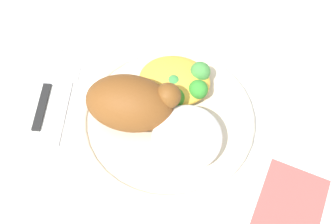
{
  "coord_description": "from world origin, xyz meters",
  "views": [
    {
      "loc": [
        0.05,
        -0.29,
        0.51
      ],
      "look_at": [
        0.0,
        0.0,
        0.03
      ],
      "focal_mm": 43.54,
      "sensor_mm": 36.0,
      "label": 1
    }
  ],
  "objects_px": {
    "plate": "(168,118)",
    "rice_pile": "(187,137)",
    "fork": "(67,98)",
    "roasted_chicken": "(131,103)",
    "napkin": "(290,208)",
    "mac_cheese_with_broccoli": "(178,82)",
    "knife": "(47,85)"
  },
  "relations": [
    {
      "from": "knife",
      "to": "rice_pile",
      "type": "bearing_deg",
      "value": -16.81
    },
    {
      "from": "rice_pile",
      "to": "knife",
      "type": "bearing_deg",
      "value": 163.19
    },
    {
      "from": "roasted_chicken",
      "to": "knife",
      "type": "relative_size",
      "value": 0.66
    },
    {
      "from": "roasted_chicken",
      "to": "fork",
      "type": "relative_size",
      "value": 0.89
    },
    {
      "from": "roasted_chicken",
      "to": "napkin",
      "type": "relative_size",
      "value": 1.09
    },
    {
      "from": "mac_cheese_with_broccoli",
      "to": "napkin",
      "type": "distance_m",
      "value": 0.23
    },
    {
      "from": "mac_cheese_with_broccoli",
      "to": "napkin",
      "type": "height_order",
      "value": "mac_cheese_with_broccoli"
    },
    {
      "from": "mac_cheese_with_broccoli",
      "to": "rice_pile",
      "type": "bearing_deg",
      "value": -73.29
    },
    {
      "from": "roasted_chicken",
      "to": "napkin",
      "type": "distance_m",
      "value": 0.24
    },
    {
      "from": "napkin",
      "to": "mac_cheese_with_broccoli",
      "type": "bearing_deg",
      "value": 139.11
    },
    {
      "from": "plate",
      "to": "fork",
      "type": "height_order",
      "value": "plate"
    },
    {
      "from": "roasted_chicken",
      "to": "rice_pile",
      "type": "bearing_deg",
      "value": -19.81
    },
    {
      "from": "fork",
      "to": "knife",
      "type": "height_order",
      "value": "knife"
    },
    {
      "from": "plate",
      "to": "mac_cheese_with_broccoli",
      "type": "bearing_deg",
      "value": 82.78
    },
    {
      "from": "plate",
      "to": "fork",
      "type": "distance_m",
      "value": 0.16
    },
    {
      "from": "roasted_chicken",
      "to": "rice_pile",
      "type": "distance_m",
      "value": 0.09
    },
    {
      "from": "rice_pile",
      "to": "fork",
      "type": "xyz_separation_m",
      "value": [
        -0.19,
        0.05,
        -0.04
      ]
    },
    {
      "from": "plate",
      "to": "rice_pile",
      "type": "height_order",
      "value": "rice_pile"
    },
    {
      "from": "rice_pile",
      "to": "knife",
      "type": "relative_size",
      "value": 0.5
    },
    {
      "from": "roasted_chicken",
      "to": "fork",
      "type": "distance_m",
      "value": 0.12
    },
    {
      "from": "plate",
      "to": "fork",
      "type": "xyz_separation_m",
      "value": [
        -0.16,
        0.01,
        -0.01
      ]
    },
    {
      "from": "plate",
      "to": "knife",
      "type": "relative_size",
      "value": 1.29
    },
    {
      "from": "plate",
      "to": "napkin",
      "type": "bearing_deg",
      "value": -29.25
    },
    {
      "from": "fork",
      "to": "napkin",
      "type": "xyz_separation_m",
      "value": [
        0.33,
        -0.11,
        -0.0
      ]
    },
    {
      "from": "roasted_chicken",
      "to": "knife",
      "type": "xyz_separation_m",
      "value": [
        -0.14,
        0.04,
        -0.05
      ]
    },
    {
      "from": "rice_pile",
      "to": "mac_cheese_with_broccoli",
      "type": "relative_size",
      "value": 0.92
    },
    {
      "from": "roasted_chicken",
      "to": "mac_cheese_with_broccoli",
      "type": "height_order",
      "value": "roasted_chicken"
    },
    {
      "from": "fork",
      "to": "roasted_chicken",
      "type": "bearing_deg",
      "value": -11.41
    },
    {
      "from": "rice_pile",
      "to": "napkin",
      "type": "xyz_separation_m",
      "value": [
        0.14,
        -0.06,
        -0.04
      ]
    },
    {
      "from": "rice_pile",
      "to": "roasted_chicken",
      "type": "bearing_deg",
      "value": 160.19
    },
    {
      "from": "rice_pile",
      "to": "napkin",
      "type": "distance_m",
      "value": 0.16
    },
    {
      "from": "fork",
      "to": "rice_pile",
      "type": "bearing_deg",
      "value": -15.07
    }
  ]
}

